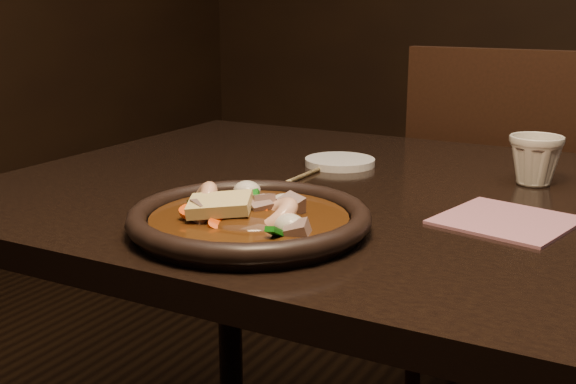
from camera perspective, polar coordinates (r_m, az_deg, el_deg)
The scene contains 8 objects.
table at distance 1.11m, azimuth 16.28°, elevation -4.91°, with size 1.60×0.90×0.75m.
chair at distance 1.79m, azimuth 16.93°, elevation -2.88°, with size 0.45×0.45×0.94m.
plate at distance 0.92m, azimuth -3.07°, elevation -2.19°, with size 0.31×0.31×0.03m.
stirfry at distance 0.92m, azimuth -3.16°, elevation -1.88°, with size 0.21×0.16×0.07m.
saucer_left at distance 1.30m, azimuth 4.12°, elevation 2.39°, with size 0.13×0.13×0.01m, color silver.
tea_cup at distance 1.22m, azimuth 18.95°, elevation 2.53°, with size 0.09×0.08×0.09m, color beige.
chopsticks at distance 1.26m, azimuth 2.76°, elevation 1.93°, with size 0.01×0.25×0.01m.
napkin at distance 1.01m, azimuth 16.88°, elevation -2.17°, with size 0.16×0.16×0.00m, color #9F626F.
Camera 1 is at (0.21, -1.02, 1.04)m, focal length 45.00 mm.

